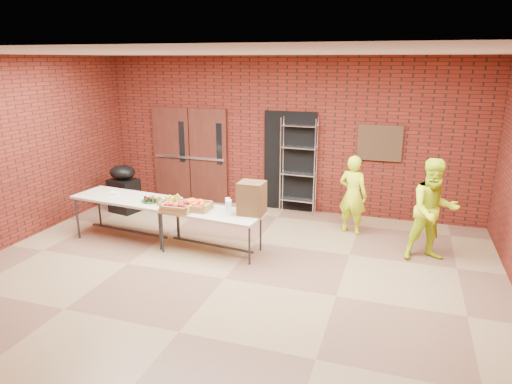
{
  "coord_description": "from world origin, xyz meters",
  "views": [
    {
      "loc": [
        2.36,
        -5.66,
        3.12
      ],
      "look_at": [
        0.03,
        1.4,
        0.95
      ],
      "focal_mm": 32.0,
      "sensor_mm": 36.0,
      "label": 1
    }
  ],
  "objects_px": {
    "table_left": "(126,200)",
    "coffee_dispenser": "(252,198)",
    "wire_rack": "(298,166)",
    "volunteer_woman": "(353,195)",
    "table_right": "(211,215)",
    "covered_grill": "(124,189)",
    "volunteer_man": "(433,210)"
  },
  "relations": [
    {
      "from": "table_left",
      "to": "coffee_dispenser",
      "type": "distance_m",
      "value": 2.39
    },
    {
      "from": "wire_rack",
      "to": "volunteer_woman",
      "type": "xyz_separation_m",
      "value": [
        1.22,
        -0.85,
        -0.26
      ]
    },
    {
      "from": "table_left",
      "to": "coffee_dispenser",
      "type": "bearing_deg",
      "value": 5.7
    },
    {
      "from": "table_right",
      "to": "covered_grill",
      "type": "height_order",
      "value": "covered_grill"
    },
    {
      "from": "coffee_dispenser",
      "to": "covered_grill",
      "type": "relative_size",
      "value": 0.53
    },
    {
      "from": "coffee_dispenser",
      "to": "covered_grill",
      "type": "bearing_deg",
      "value": 158.91
    },
    {
      "from": "wire_rack",
      "to": "volunteer_woman",
      "type": "bearing_deg",
      "value": -32.46
    },
    {
      "from": "table_right",
      "to": "volunteer_man",
      "type": "height_order",
      "value": "volunteer_man"
    },
    {
      "from": "table_left",
      "to": "covered_grill",
      "type": "relative_size",
      "value": 1.93
    },
    {
      "from": "coffee_dispenser",
      "to": "volunteer_woman",
      "type": "distance_m",
      "value": 2.1
    },
    {
      "from": "coffee_dispenser",
      "to": "volunteer_man",
      "type": "height_order",
      "value": "volunteer_man"
    },
    {
      "from": "table_left",
      "to": "coffee_dispenser",
      "type": "xyz_separation_m",
      "value": [
        2.37,
        -0.01,
        0.27
      ]
    },
    {
      "from": "table_left",
      "to": "volunteer_woman",
      "type": "xyz_separation_m",
      "value": [
        3.81,
        1.5,
        0.03
      ]
    },
    {
      "from": "wire_rack",
      "to": "coffee_dispenser",
      "type": "xyz_separation_m",
      "value": [
        -0.22,
        -2.35,
        -0.02
      ]
    },
    {
      "from": "table_left",
      "to": "table_right",
      "type": "xyz_separation_m",
      "value": [
        1.69,
        -0.11,
        -0.06
      ]
    },
    {
      "from": "table_right",
      "to": "coffee_dispenser",
      "type": "height_order",
      "value": "coffee_dispenser"
    },
    {
      "from": "table_left",
      "to": "volunteer_man",
      "type": "bearing_deg",
      "value": 13.88
    },
    {
      "from": "table_left",
      "to": "volunteer_woman",
      "type": "bearing_deg",
      "value": 27.42
    },
    {
      "from": "wire_rack",
      "to": "table_left",
      "type": "relative_size",
      "value": 1.03
    },
    {
      "from": "wire_rack",
      "to": "table_left",
      "type": "bearing_deg",
      "value": -135.55
    },
    {
      "from": "wire_rack",
      "to": "volunteer_man",
      "type": "height_order",
      "value": "wire_rack"
    },
    {
      "from": "covered_grill",
      "to": "volunteer_woman",
      "type": "xyz_separation_m",
      "value": [
        4.72,
        0.24,
        0.23
      ]
    },
    {
      "from": "table_left",
      "to": "coffee_dispenser",
      "type": "relative_size",
      "value": 3.65
    },
    {
      "from": "coffee_dispenser",
      "to": "volunteer_woman",
      "type": "bearing_deg",
      "value": 46.37
    },
    {
      "from": "coffee_dispenser",
      "to": "covered_grill",
      "type": "height_order",
      "value": "coffee_dispenser"
    },
    {
      "from": "wire_rack",
      "to": "table_right",
      "type": "height_order",
      "value": "wire_rack"
    },
    {
      "from": "covered_grill",
      "to": "table_left",
      "type": "bearing_deg",
      "value": -41.61
    },
    {
      "from": "covered_grill",
      "to": "wire_rack",
      "type": "bearing_deg",
      "value": 29.8
    },
    {
      "from": "table_right",
      "to": "covered_grill",
      "type": "distance_m",
      "value": 2.94
    },
    {
      "from": "table_left",
      "to": "volunteer_man",
      "type": "xyz_separation_m",
      "value": [
        5.15,
        0.72,
        0.12
      ]
    },
    {
      "from": "table_left",
      "to": "covered_grill",
      "type": "distance_m",
      "value": 1.56
    },
    {
      "from": "table_right",
      "to": "volunteer_woman",
      "type": "relative_size",
      "value": 1.22
    }
  ]
}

